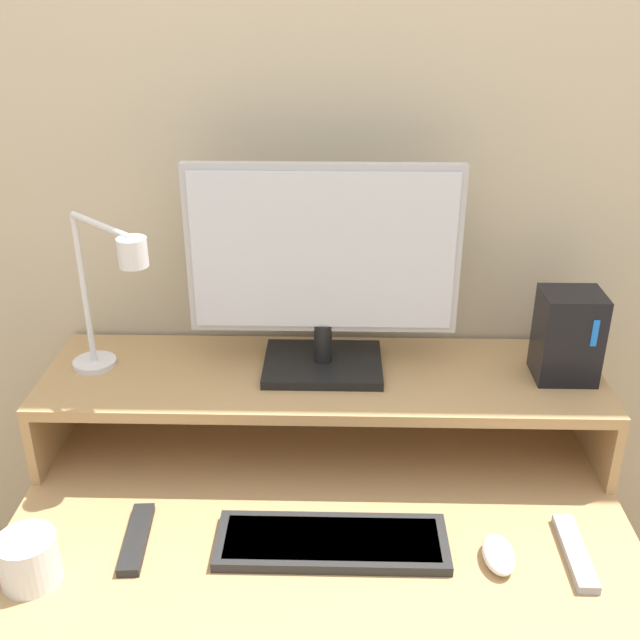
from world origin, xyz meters
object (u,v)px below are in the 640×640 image
monitor (321,268)px  remote_control (137,539)px  remote_secondary (575,552)px  mouse (498,555)px  mug (29,559)px  keyboard (332,542)px  router_dock (568,336)px  desk_lamp (109,293)px

monitor → remote_control: size_ratio=3.05×
remote_control → remote_secondary: (0.74, -0.02, 0.00)m
mouse → mug: (-0.75, -0.06, 0.03)m
monitor → remote_control: (-0.31, -0.33, -0.37)m
mug → remote_secondary: bearing=4.8°
monitor → keyboard: (0.03, -0.33, -0.37)m
router_dock → remote_secondary: router_dock is taller
desk_lamp → keyboard: (0.41, -0.26, -0.34)m
desk_lamp → mouse: desk_lamp is taller
mouse → remote_control: mouse is taller
monitor → mouse: (0.30, -0.36, -0.36)m
monitor → router_dock: 0.49m
remote_secondary → keyboard: bearing=178.1°
remote_secondary → mug: 0.89m
router_dock → remote_control: size_ratio=1.05×
desk_lamp → remote_secondary: desk_lamp is taller
router_dock → keyboard: router_dock is taller
monitor → mug: size_ratio=5.42×
router_dock → mug: router_dock is taller
remote_control → mug: bearing=-148.6°
mouse → mug: mug is taller
remote_secondary → mug: bearing=-175.2°
keyboard → mug: bearing=-169.7°
desk_lamp → router_dock: desk_lamp is taller
router_dock → remote_secondary: 0.40m
desk_lamp → mouse: bearing=-23.0°
mug → router_dock: bearing=23.0°
remote_control → remote_secondary: same height
mouse → mug: size_ratio=0.99×
desk_lamp → remote_control: 0.44m
monitor → keyboard: 0.49m
monitor → keyboard: size_ratio=1.31×
monitor → mouse: 0.59m
router_dock → mug: 1.03m
remote_control → router_dock: bearing=21.3°
monitor → router_dock: bearing=-2.7°
remote_control → monitor: bearing=46.6°
desk_lamp → remote_secondary: size_ratio=1.85×
remote_secondary → router_dock: bearing=82.8°
keyboard → mouse: size_ratio=4.20×
router_dock → keyboard: bearing=-145.6°
monitor → router_dock: size_ratio=2.89×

